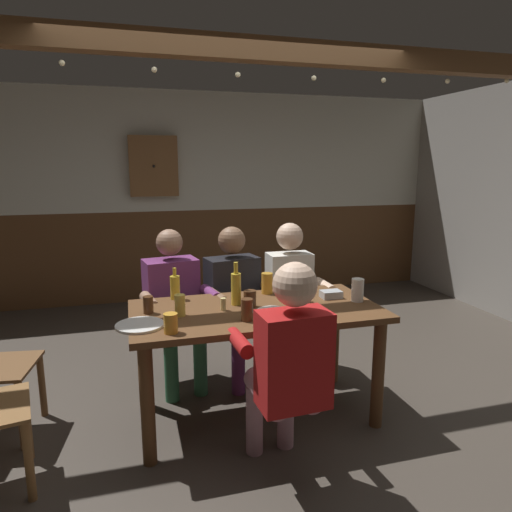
{
  "coord_description": "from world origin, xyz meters",
  "views": [
    {
      "loc": [
        -0.77,
        -2.74,
        1.68
      ],
      "look_at": [
        0.0,
        0.0,
        1.11
      ],
      "focal_mm": 32.23,
      "sensor_mm": 36.0,
      "label": 1
    }
  ],
  "objects_px": {
    "pint_glass_7": "(267,283)",
    "wall_dart_cabinet": "(154,166)",
    "person_1": "(236,296)",
    "plate_0": "(273,312)",
    "person_2": "(292,291)",
    "pint_glass_8": "(171,323)",
    "bottle_1": "(236,288)",
    "pint_glass_5": "(148,305)",
    "person_3": "(288,361)",
    "table_candle": "(223,304)",
    "pint_glass_3": "(180,305)",
    "pint_glass_1": "(301,292)",
    "condiment_caddy": "(331,294)",
    "plate_1": "(140,325)",
    "pint_glass_6": "(297,286)",
    "person_0": "(174,301)",
    "bottle_0": "(175,287)",
    "pint_glass_4": "(247,310)",
    "pint_glass_0": "(358,290)"
  },
  "relations": [
    {
      "from": "pint_glass_5",
      "to": "pint_glass_6",
      "type": "height_order",
      "value": "pint_glass_6"
    },
    {
      "from": "person_1",
      "to": "condiment_caddy",
      "type": "xyz_separation_m",
      "value": [
        0.55,
        -0.55,
        0.12
      ]
    },
    {
      "from": "person_1",
      "to": "person_3",
      "type": "relative_size",
      "value": 0.99
    },
    {
      "from": "plate_0",
      "to": "bottle_0",
      "type": "height_order",
      "value": "bottle_0"
    },
    {
      "from": "plate_0",
      "to": "pint_glass_7",
      "type": "xyz_separation_m",
      "value": [
        0.09,
        0.43,
        0.07
      ]
    },
    {
      "from": "condiment_caddy",
      "to": "pint_glass_7",
      "type": "height_order",
      "value": "pint_glass_7"
    },
    {
      "from": "pint_glass_0",
      "to": "table_candle",
      "type": "bearing_deg",
      "value": 176.82
    },
    {
      "from": "condiment_caddy",
      "to": "plate_0",
      "type": "height_order",
      "value": "condiment_caddy"
    },
    {
      "from": "person_3",
      "to": "pint_glass_3",
      "type": "distance_m",
      "value": 0.8
    },
    {
      "from": "person_2",
      "to": "pint_glass_3",
      "type": "relative_size",
      "value": 9.07
    },
    {
      "from": "bottle_1",
      "to": "pint_glass_8",
      "type": "relative_size",
      "value": 2.58
    },
    {
      "from": "bottle_1",
      "to": "pint_glass_4",
      "type": "distance_m",
      "value": 0.33
    },
    {
      "from": "table_candle",
      "to": "condiment_caddy",
      "type": "xyz_separation_m",
      "value": [
        0.78,
        0.07,
        -0.02
      ]
    },
    {
      "from": "pint_glass_4",
      "to": "pint_glass_8",
      "type": "bearing_deg",
      "value": -169.76
    },
    {
      "from": "person_3",
      "to": "plate_0",
      "type": "relative_size",
      "value": 5.87
    },
    {
      "from": "condiment_caddy",
      "to": "pint_glass_3",
      "type": "bearing_deg",
      "value": -174.25
    },
    {
      "from": "person_1",
      "to": "plate_0",
      "type": "bearing_deg",
      "value": 83.73
    },
    {
      "from": "table_candle",
      "to": "pint_glass_6",
      "type": "height_order",
      "value": "pint_glass_6"
    },
    {
      "from": "condiment_caddy",
      "to": "plate_1",
      "type": "distance_m",
      "value": 1.32
    },
    {
      "from": "person_2",
      "to": "pint_glass_5",
      "type": "distance_m",
      "value": 1.29
    },
    {
      "from": "pint_glass_4",
      "to": "pint_glass_5",
      "type": "xyz_separation_m",
      "value": [
        -0.56,
        0.3,
        -0.01
      ]
    },
    {
      "from": "person_2",
      "to": "pint_glass_8",
      "type": "relative_size",
      "value": 10.91
    },
    {
      "from": "person_1",
      "to": "person_2",
      "type": "relative_size",
      "value": 0.99
    },
    {
      "from": "person_2",
      "to": "pint_glass_3",
      "type": "distance_m",
      "value": 1.18
    },
    {
      "from": "person_2",
      "to": "pint_glass_5",
      "type": "relative_size",
      "value": 11.09
    },
    {
      "from": "person_1",
      "to": "pint_glass_7",
      "type": "xyz_separation_m",
      "value": [
        0.15,
        -0.33,
        0.17
      ]
    },
    {
      "from": "person_1",
      "to": "pint_glass_1",
      "type": "distance_m",
      "value": 0.67
    },
    {
      "from": "pint_glass_3",
      "to": "person_1",
      "type": "bearing_deg",
      "value": 52.62
    },
    {
      "from": "person_2",
      "to": "bottle_0",
      "type": "relative_size",
      "value": 5.54
    },
    {
      "from": "table_candle",
      "to": "pint_glass_5",
      "type": "relative_size",
      "value": 0.73
    },
    {
      "from": "wall_dart_cabinet",
      "to": "pint_glass_6",
      "type": "bearing_deg",
      "value": -73.71
    },
    {
      "from": "bottle_1",
      "to": "pint_glass_8",
      "type": "height_order",
      "value": "bottle_1"
    },
    {
      "from": "person_1",
      "to": "pint_glass_6",
      "type": "height_order",
      "value": "person_1"
    },
    {
      "from": "bottle_1",
      "to": "pint_glass_5",
      "type": "bearing_deg",
      "value": -177.12
    },
    {
      "from": "pint_glass_0",
      "to": "pint_glass_6",
      "type": "relative_size",
      "value": 1.01
    },
    {
      "from": "pint_glass_7",
      "to": "pint_glass_6",
      "type": "bearing_deg",
      "value": -39.64
    },
    {
      "from": "person_2",
      "to": "pint_glass_8",
      "type": "xyz_separation_m",
      "value": [
        -1.05,
        -0.94,
        0.15
      ]
    },
    {
      "from": "pint_glass_1",
      "to": "pint_glass_8",
      "type": "xyz_separation_m",
      "value": [
        -0.91,
        -0.37,
        -0.01
      ]
    },
    {
      "from": "pint_glass_7",
      "to": "wall_dart_cabinet",
      "type": "bearing_deg",
      "value": 103.58
    },
    {
      "from": "person_3",
      "to": "table_candle",
      "type": "xyz_separation_m",
      "value": [
        -0.21,
        0.64,
        0.13
      ]
    },
    {
      "from": "person_0",
      "to": "pint_glass_6",
      "type": "bearing_deg",
      "value": 139.48
    },
    {
      "from": "bottle_1",
      "to": "pint_glass_1",
      "type": "height_order",
      "value": "bottle_1"
    },
    {
      "from": "plate_1",
      "to": "person_3",
      "type": "bearing_deg",
      "value": -33.35
    },
    {
      "from": "pint_glass_0",
      "to": "plate_0",
      "type": "bearing_deg",
      "value": -172.68
    },
    {
      "from": "person_0",
      "to": "bottle_0",
      "type": "bearing_deg",
      "value": 77.2
    },
    {
      "from": "person_1",
      "to": "bottle_0",
      "type": "xyz_separation_m",
      "value": [
        -0.5,
        -0.29,
        0.18
      ]
    },
    {
      "from": "person_1",
      "to": "plate_1",
      "type": "relative_size",
      "value": 4.34
    },
    {
      "from": "bottle_0",
      "to": "wall_dart_cabinet",
      "type": "height_order",
      "value": "wall_dart_cabinet"
    },
    {
      "from": "person_3",
      "to": "pint_glass_6",
      "type": "height_order",
      "value": "person_3"
    },
    {
      "from": "person_3",
      "to": "pint_glass_6",
      "type": "bearing_deg",
      "value": 63.23
    }
  ]
}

